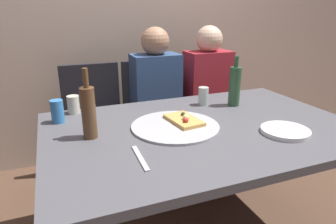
% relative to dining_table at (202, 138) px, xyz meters
% --- Properties ---
extents(back_wall, '(6.00, 0.10, 2.60)m').
position_rel_dining_table_xyz_m(back_wall, '(0.00, 1.35, 0.64)').
color(back_wall, '#BCA893').
rests_on(back_wall, ground_plane).
extents(dining_table, '(1.58, 1.04, 0.72)m').
position_rel_dining_table_xyz_m(dining_table, '(0.00, 0.00, 0.00)').
color(dining_table, '#4C4C51').
rests_on(dining_table, ground_plane).
extents(pizza_tray, '(0.45, 0.45, 0.01)m').
position_rel_dining_table_xyz_m(pizza_tray, '(-0.14, 0.04, 0.07)').
color(pizza_tray, '#ADADB2').
rests_on(pizza_tray, dining_table).
extents(pizza_slice_last, '(0.16, 0.23, 0.05)m').
position_rel_dining_table_xyz_m(pizza_slice_last, '(-0.08, 0.06, 0.09)').
color(pizza_slice_last, tan).
rests_on(pizza_slice_last, pizza_tray).
extents(wine_bottle, '(0.07, 0.07, 0.30)m').
position_rel_dining_table_xyz_m(wine_bottle, '(0.34, 0.24, 0.19)').
color(wine_bottle, '#2D5133').
rests_on(wine_bottle, dining_table).
extents(beer_bottle, '(0.07, 0.07, 0.33)m').
position_rel_dining_table_xyz_m(beer_bottle, '(-0.55, 0.07, 0.20)').
color(beer_bottle, brown).
rests_on(beer_bottle, dining_table).
extents(tumbler_near, '(0.06, 0.06, 0.11)m').
position_rel_dining_table_xyz_m(tumbler_near, '(0.17, 0.32, 0.12)').
color(tumbler_near, '#B7C6BC').
rests_on(tumbler_near, dining_table).
extents(tumbler_far, '(0.07, 0.07, 0.10)m').
position_rel_dining_table_xyz_m(tumbler_far, '(-0.59, 0.45, 0.12)').
color(tumbler_far, beige).
rests_on(tumbler_far, dining_table).
extents(soda_can, '(0.07, 0.07, 0.12)m').
position_rel_dining_table_xyz_m(soda_can, '(-0.69, 0.33, 0.13)').
color(soda_can, '#337AC1').
rests_on(soda_can, dining_table).
extents(plate_stack, '(0.23, 0.23, 0.02)m').
position_rel_dining_table_xyz_m(plate_stack, '(0.33, -0.23, 0.08)').
color(plate_stack, white).
rests_on(plate_stack, dining_table).
extents(table_knife, '(0.03, 0.22, 0.01)m').
position_rel_dining_table_xyz_m(table_knife, '(-0.40, -0.22, 0.07)').
color(table_knife, '#B7B7BC').
rests_on(table_knife, dining_table).
extents(chair_left, '(0.44, 0.44, 0.90)m').
position_rel_dining_table_xyz_m(chair_left, '(-0.42, 0.92, -0.14)').
color(chair_left, black).
rests_on(chair_left, ground_plane).
extents(chair_middle, '(0.44, 0.44, 0.90)m').
position_rel_dining_table_xyz_m(chair_middle, '(0.05, 0.92, -0.14)').
color(chair_middle, black).
rests_on(chair_middle, ground_plane).
extents(chair_right, '(0.44, 0.44, 0.90)m').
position_rel_dining_table_xyz_m(chair_right, '(0.50, 0.92, -0.14)').
color(chair_right, black).
rests_on(chair_right, ground_plane).
extents(guest_in_sweater, '(0.36, 0.56, 1.17)m').
position_rel_dining_table_xyz_m(guest_in_sweater, '(0.05, 0.77, -0.01)').
color(guest_in_sweater, navy).
rests_on(guest_in_sweater, ground_plane).
extents(guest_in_beanie, '(0.36, 0.56, 1.17)m').
position_rel_dining_table_xyz_m(guest_in_beanie, '(0.50, 0.77, -0.01)').
color(guest_in_beanie, maroon).
rests_on(guest_in_beanie, ground_plane).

